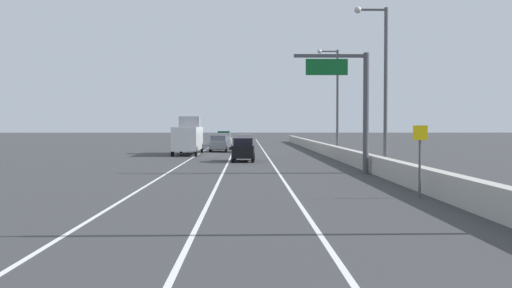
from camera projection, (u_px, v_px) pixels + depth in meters
ground_plane at (251, 150)px, 69.86m from camera, size 320.00×320.00×0.00m
lane_stripe_left at (199, 154)px, 60.78m from camera, size 0.16×130.00×0.00m
lane_stripe_center at (232, 154)px, 60.84m from camera, size 0.16×130.00×0.00m
lane_stripe_right at (266, 154)px, 60.89m from camera, size 0.16×130.00×0.00m
jersey_barrier_right at (348, 156)px, 45.99m from camera, size 0.60×120.00×1.10m
overhead_sign_gantry at (354, 97)px, 36.13m from camera, size 4.68×0.36×7.50m
speed_advisory_sign at (420, 156)px, 23.93m from camera, size 0.60×0.11×3.00m
lamp_post_right_second at (382, 78)px, 36.74m from camera, size 2.14×0.44×10.48m
lamp_post_right_third at (335, 95)px, 57.45m from camera, size 2.14×0.44×10.48m
car_white_0 at (224, 141)px, 72.64m from camera, size 1.80×4.33×1.98m
car_green_1 at (224, 138)px, 84.50m from camera, size 2.05×4.33×2.14m
car_black_2 at (243, 150)px, 48.10m from camera, size 1.94×4.26×1.95m
car_silver_3 at (245, 143)px, 64.57m from camera, size 1.80×4.04×1.95m
car_gray_4 at (218, 143)px, 65.94m from camera, size 2.04×4.38×1.85m
box_truck at (188, 137)px, 59.49m from camera, size 2.48×8.68×3.91m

